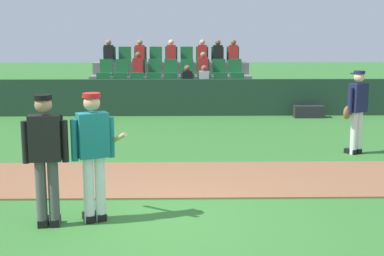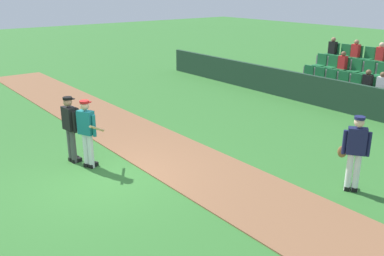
% 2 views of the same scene
% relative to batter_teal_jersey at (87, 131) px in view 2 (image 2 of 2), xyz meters
% --- Properties ---
extents(ground_plane, '(80.00, 80.00, 0.00)m').
position_rel_batter_teal_jersey_xyz_m(ground_plane, '(0.81, -0.04, -0.97)').
color(ground_plane, '#33702D').
extents(infield_dirt_path, '(28.00, 2.33, 0.03)m').
position_rel_batter_teal_jersey_xyz_m(infield_dirt_path, '(0.81, 2.11, -0.95)').
color(infield_dirt_path, brown).
rests_on(infield_dirt_path, ground).
extents(dugout_fence, '(20.00, 0.16, 1.13)m').
position_rel_batter_teal_jersey_xyz_m(dugout_fence, '(0.81, 9.50, -0.40)').
color(dugout_fence, '#1E3828').
rests_on(dugout_fence, ground).
extents(stadium_bleachers, '(5.55, 2.95, 2.30)m').
position_rel_batter_teal_jersey_xyz_m(stadium_bleachers, '(0.83, 11.39, -0.32)').
color(stadium_bleachers, slate).
rests_on(stadium_bleachers, ground).
extents(batter_teal_jersey, '(0.75, 0.69, 1.76)m').
position_rel_batter_teal_jersey_xyz_m(batter_teal_jersey, '(0.00, 0.00, 0.00)').
color(batter_teal_jersey, white).
rests_on(batter_teal_jersey, ground).
extents(umpire_home_plate, '(0.59, 0.34, 1.76)m').
position_rel_batter_teal_jersey_xyz_m(umpire_home_plate, '(-0.59, -0.18, 0.03)').
color(umpire_home_plate, '#4C4C4C').
rests_on(umpire_home_plate, ground).
extents(runner_navy_jersey, '(0.62, 0.46, 1.76)m').
position_rel_batter_teal_jersey_xyz_m(runner_navy_jersey, '(4.85, 4.08, -0.01)').
color(runner_navy_jersey, white).
rests_on(runner_navy_jersey, ground).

